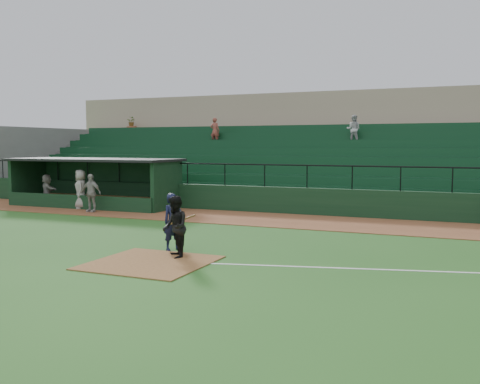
% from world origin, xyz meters
% --- Properties ---
extents(ground, '(90.00, 90.00, 0.00)m').
position_xyz_m(ground, '(0.00, 0.00, 0.00)').
color(ground, '#24571C').
rests_on(ground, ground).
extents(warning_track, '(40.00, 4.00, 0.03)m').
position_xyz_m(warning_track, '(0.00, 8.00, 0.01)').
color(warning_track, brown).
rests_on(warning_track, ground).
extents(home_plate_dirt, '(3.00, 3.00, 0.03)m').
position_xyz_m(home_plate_dirt, '(0.00, -1.00, 0.01)').
color(home_plate_dirt, brown).
rests_on(home_plate_dirt, ground).
extents(stadium_structure, '(38.00, 13.08, 6.40)m').
position_xyz_m(stadium_structure, '(-0.00, 16.46, 2.30)').
color(stadium_structure, black).
rests_on(stadium_structure, ground).
extents(dugout, '(8.90, 3.20, 2.42)m').
position_xyz_m(dugout, '(-9.75, 9.56, 1.33)').
color(dugout, black).
rests_on(dugout, ground).
extents(batter_at_plate, '(1.13, 0.74, 1.69)m').
position_xyz_m(batter_at_plate, '(-0.35, 0.79, 0.84)').
color(batter_at_plate, black).
rests_on(batter_at_plate, ground).
extents(umpire, '(1.02, 1.06, 1.72)m').
position_xyz_m(umpire, '(0.27, -0.16, 0.86)').
color(umpire, black).
rests_on(umpire, ground).
extents(dugout_player_a, '(1.05, 0.49, 1.75)m').
position_xyz_m(dugout_player_a, '(-8.33, 7.08, 0.90)').
color(dugout_player_a, '#A39F98').
rests_on(dugout_player_a, warning_track).
extents(dugout_player_b, '(1.05, 1.09, 1.88)m').
position_xyz_m(dugout_player_b, '(-9.58, 7.89, 0.97)').
color(dugout_player_b, '#A7A29C').
rests_on(dugout_player_b, warning_track).
extents(dugout_player_c, '(1.52, 1.11, 1.59)m').
position_xyz_m(dugout_player_c, '(-12.14, 8.41, 0.82)').
color(dugout_player_c, '#A09B96').
rests_on(dugout_player_c, warning_track).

